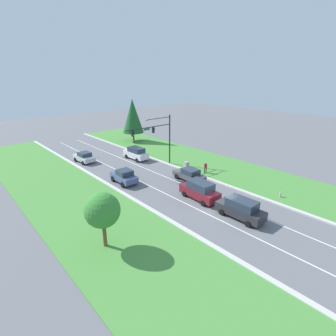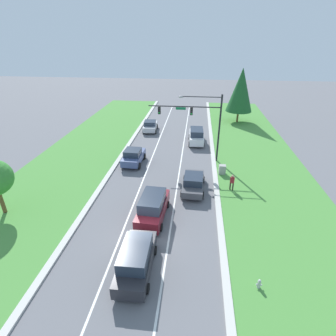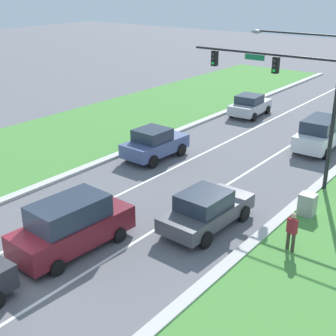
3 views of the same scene
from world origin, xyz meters
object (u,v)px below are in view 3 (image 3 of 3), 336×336
(traffic_signal_mast, at_px, (291,81))
(white_suv, at_px, (320,134))
(burgundy_suv, at_px, (72,225))
(pedestrian, at_px, (292,231))
(graphite_sedan, at_px, (206,209))
(slate_blue_sedan, at_px, (154,143))
(silver_sedan, at_px, (250,105))
(utility_cabinet, at_px, (307,205))

(traffic_signal_mast, height_order, white_suv, traffic_signal_mast)
(burgundy_suv, height_order, pedestrian, burgundy_suv)
(graphite_sedan, height_order, slate_blue_sedan, slate_blue_sedan)
(white_suv, height_order, slate_blue_sedan, white_suv)
(silver_sedan, relative_size, pedestrian, 2.51)
(burgundy_suv, xyz_separation_m, utility_cabinet, (6.16, 8.24, -0.53))
(traffic_signal_mast, distance_m, pedestrian, 8.52)
(silver_sedan, bearing_deg, traffic_signal_mast, -57.10)
(silver_sedan, xyz_separation_m, burgundy_suv, (3.95, -21.59, 0.24))
(traffic_signal_mast, height_order, slate_blue_sedan, traffic_signal_mast)
(graphite_sedan, height_order, burgundy_suv, burgundy_suv)
(traffic_signal_mast, bearing_deg, white_suv, 91.68)
(graphite_sedan, bearing_deg, white_suv, 91.53)
(slate_blue_sedan, bearing_deg, white_suv, 48.21)
(traffic_signal_mast, xyz_separation_m, white_suv, (-0.17, 5.70, -4.19))
(slate_blue_sedan, relative_size, pedestrian, 2.50)
(traffic_signal_mast, xyz_separation_m, pedestrian, (3.39, -6.53, -4.29))
(white_suv, bearing_deg, utility_cabinet, -74.14)
(slate_blue_sedan, bearing_deg, graphite_sedan, -34.13)
(silver_sedan, bearing_deg, utility_cabinet, -56.26)
(white_suv, bearing_deg, pedestrian, -75.78)
(utility_cabinet, bearing_deg, pedestrian, -78.52)
(silver_sedan, distance_m, burgundy_suv, 21.95)
(pedestrian, bearing_deg, white_suv, -54.21)
(burgundy_suv, distance_m, slate_blue_sedan, 10.54)
(burgundy_suv, xyz_separation_m, slate_blue_sedan, (-3.88, 9.80, -0.15))
(graphite_sedan, distance_m, pedestrian, 3.69)
(slate_blue_sedan, xyz_separation_m, pedestrian, (10.70, -4.79, 0.02))
(utility_cabinet, bearing_deg, traffic_signal_mast, 129.59)
(silver_sedan, distance_m, utility_cabinet, 16.75)
(silver_sedan, bearing_deg, white_suv, -34.51)
(silver_sedan, height_order, burgundy_suv, burgundy_suv)
(utility_cabinet, bearing_deg, burgundy_suv, -126.80)
(white_suv, bearing_deg, graphite_sedan, -92.51)
(traffic_signal_mast, bearing_deg, pedestrian, -62.60)
(white_suv, relative_size, slate_blue_sedan, 1.14)
(graphite_sedan, height_order, pedestrian, pedestrian)
(silver_sedan, relative_size, graphite_sedan, 0.90)
(silver_sedan, xyz_separation_m, pedestrian, (10.77, -16.59, 0.11))
(traffic_signal_mast, xyz_separation_m, silver_sedan, (-7.38, 10.06, -4.40))
(traffic_signal_mast, xyz_separation_m, slate_blue_sedan, (-7.31, -1.74, -4.31))
(silver_sedan, xyz_separation_m, utility_cabinet, (10.11, -13.36, -0.29))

